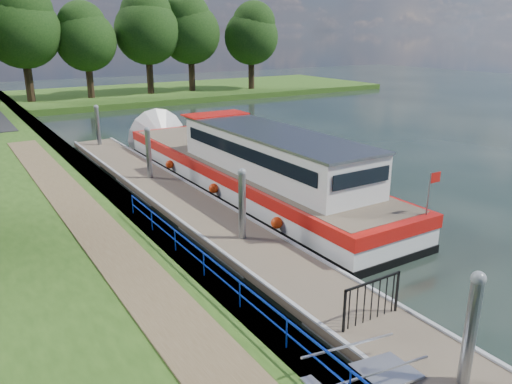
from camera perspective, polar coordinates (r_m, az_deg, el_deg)
ground at (r=12.40m, az=20.35°, el=-19.86°), size 160.00×160.00×0.00m
bank_edge at (r=22.44m, az=-15.79°, el=-0.92°), size 1.10×90.00×0.78m
far_bank at (r=61.42m, az=-12.99°, el=10.87°), size 60.00×18.00×0.60m
footpath at (r=15.54m, az=-14.80°, el=-7.74°), size 1.60×40.00×0.05m
blue_fence at (r=11.85m, az=0.64°, el=-12.86°), size 0.04×18.04×0.72m
pontoon at (r=21.54m, az=-7.69°, el=-1.74°), size 2.50×30.00×0.56m
mooring_piles at (r=21.20m, az=-7.82°, el=1.05°), size 0.30×27.30×3.55m
gangway at (r=11.11m, az=12.30°, el=-19.96°), size 2.58×1.00×0.92m
gate_panel at (r=12.94m, az=13.13°, el=-11.36°), size 1.85×0.05×1.15m
barge at (r=24.48m, az=-2.04°, el=3.04°), size 4.36×21.15×4.78m
horizon_trees at (r=54.63m, az=-26.44°, el=16.76°), size 54.38×10.03×12.87m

